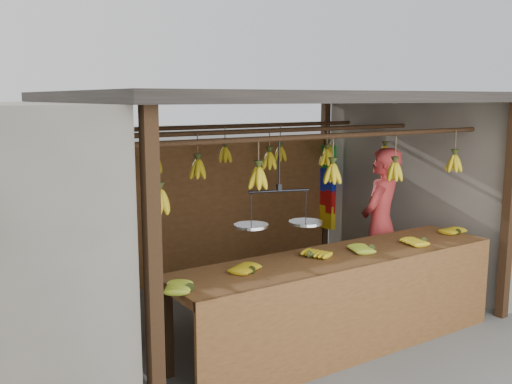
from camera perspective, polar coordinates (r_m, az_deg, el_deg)
ground at (r=6.48m, az=1.48°, el=-11.79°), size 80.00×80.00×0.00m
stall at (r=6.32m, az=-0.14°, el=6.05°), size 4.30×3.30×2.40m
neighbor_right at (r=8.69m, az=21.45°, el=0.88°), size 3.00×3.00×2.30m
counter at (r=5.34m, az=9.25°, el=-8.58°), size 3.46×0.77×0.96m
hanging_bananas at (r=6.08m, az=1.38°, el=2.70°), size 3.63×2.25×0.39m
balance_scale at (r=4.98m, az=2.29°, el=-2.83°), size 0.76×0.45×0.76m
vendor at (r=6.73m, az=12.35°, el=-3.26°), size 0.77×0.65×1.78m
bag_bundles at (r=8.40m, az=7.19°, el=0.32°), size 0.08×0.26×1.23m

